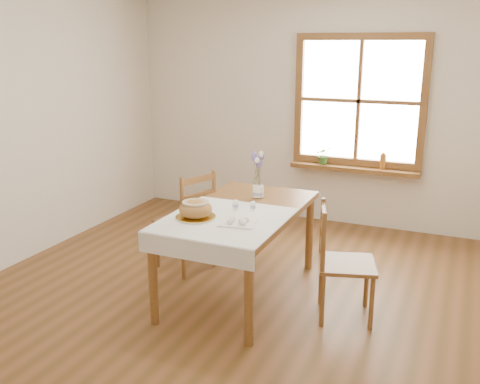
% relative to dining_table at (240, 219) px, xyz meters
% --- Properties ---
extents(ground, '(5.00, 5.00, 0.00)m').
position_rel_dining_table_xyz_m(ground, '(0.00, -0.30, -0.66)').
color(ground, brown).
rests_on(ground, ground).
extents(room_walls, '(4.60, 5.10, 2.65)m').
position_rel_dining_table_xyz_m(room_walls, '(0.00, -0.30, 1.04)').
color(room_walls, silver).
rests_on(room_walls, ground).
extents(window, '(1.46, 0.08, 1.46)m').
position_rel_dining_table_xyz_m(window, '(0.50, 2.17, 0.79)').
color(window, brown).
rests_on(window, ground).
extents(window_sill, '(1.46, 0.20, 0.05)m').
position_rel_dining_table_xyz_m(window_sill, '(0.50, 2.10, 0.03)').
color(window_sill, brown).
rests_on(window_sill, ground).
extents(dining_table, '(0.90, 1.60, 0.75)m').
position_rel_dining_table_xyz_m(dining_table, '(0.00, 0.00, 0.00)').
color(dining_table, brown).
rests_on(dining_table, ground).
extents(table_linen, '(0.91, 0.99, 0.01)m').
position_rel_dining_table_xyz_m(table_linen, '(0.00, -0.30, 0.09)').
color(table_linen, white).
rests_on(table_linen, dining_table).
extents(chair_left, '(0.59, 0.58, 0.95)m').
position_rel_dining_table_xyz_m(chair_left, '(-0.69, 0.29, -0.19)').
color(chair_left, brown).
rests_on(chair_left, ground).
extents(chair_right, '(0.55, 0.53, 0.91)m').
position_rel_dining_table_xyz_m(chair_right, '(0.92, -0.05, -0.21)').
color(chair_right, brown).
rests_on(chair_right, ground).
extents(bread_plate, '(0.37, 0.37, 0.02)m').
position_rel_dining_table_xyz_m(bread_plate, '(-0.21, -0.37, 0.10)').
color(bread_plate, white).
rests_on(bread_plate, table_linen).
extents(bread_loaf, '(0.26, 0.26, 0.14)m').
position_rel_dining_table_xyz_m(bread_loaf, '(-0.21, -0.37, 0.18)').
color(bread_loaf, '#AC783D').
rests_on(bread_loaf, bread_plate).
extents(egg_napkin, '(0.30, 0.27, 0.01)m').
position_rel_dining_table_xyz_m(egg_napkin, '(0.14, -0.36, 0.10)').
color(egg_napkin, white).
rests_on(egg_napkin, table_linen).
extents(eggs, '(0.23, 0.22, 0.05)m').
position_rel_dining_table_xyz_m(eggs, '(0.14, -0.36, 0.13)').
color(eggs, white).
rests_on(eggs, egg_napkin).
extents(salt_shaker, '(0.05, 0.05, 0.09)m').
position_rel_dining_table_xyz_m(salt_shaker, '(-0.01, -0.06, 0.14)').
color(salt_shaker, white).
rests_on(salt_shaker, table_linen).
extents(pepper_shaker, '(0.05, 0.05, 0.08)m').
position_rel_dining_table_xyz_m(pepper_shaker, '(0.12, -0.02, 0.14)').
color(pepper_shaker, white).
rests_on(pepper_shaker, table_linen).
extents(flower_vase, '(0.12, 0.12, 0.11)m').
position_rel_dining_table_xyz_m(flower_vase, '(0.01, 0.38, 0.14)').
color(flower_vase, white).
rests_on(flower_vase, dining_table).
extents(lavender_bouquet, '(0.17, 0.17, 0.32)m').
position_rel_dining_table_xyz_m(lavender_bouquet, '(0.01, 0.38, 0.35)').
color(lavender_bouquet, '#6D5699').
rests_on(lavender_bouquet, flower_vase).
extents(potted_plant, '(0.24, 0.25, 0.16)m').
position_rel_dining_table_xyz_m(potted_plant, '(0.15, 2.10, 0.13)').
color(potted_plant, '#396729').
rests_on(potted_plant, window_sill).
extents(amber_bottle, '(0.07, 0.07, 0.19)m').
position_rel_dining_table_xyz_m(amber_bottle, '(0.82, 2.10, 0.15)').
color(amber_bottle, '#B46621').
rests_on(amber_bottle, window_sill).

